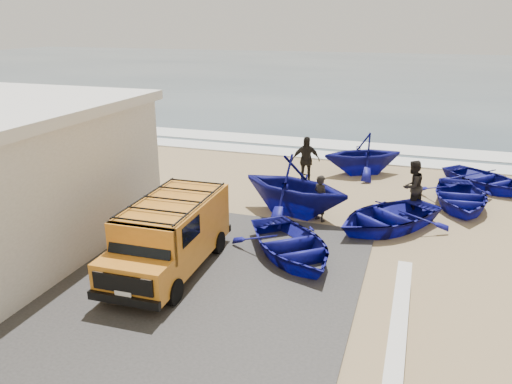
% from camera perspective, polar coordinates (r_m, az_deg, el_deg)
% --- Properties ---
extents(ground, '(160.00, 160.00, 0.00)m').
position_cam_1_polar(ground, '(14.78, -3.34, -7.08)').
color(ground, tan).
extents(slab, '(12.00, 10.00, 0.05)m').
position_cam_1_polar(slab, '(14.03, -14.14, -9.07)').
color(slab, '#3C3937').
rests_on(slab, ground).
extents(ocean, '(180.00, 88.00, 0.01)m').
position_cam_1_polar(ocean, '(68.79, 14.51, 13.01)').
color(ocean, '#385166').
rests_on(ocean, ground).
extents(surf_line, '(180.00, 1.60, 0.06)m').
position_cam_1_polar(surf_line, '(25.64, 6.58, 4.29)').
color(surf_line, white).
rests_on(surf_line, ground).
extents(surf_wash, '(180.00, 2.20, 0.04)m').
position_cam_1_polar(surf_wash, '(28.02, 7.66, 5.49)').
color(surf_wash, white).
rests_on(surf_wash, ground).
extents(parapet, '(0.35, 6.00, 0.55)m').
position_cam_1_polar(parapet, '(11.19, 15.86, -15.57)').
color(parapet, silver).
rests_on(parapet, ground).
extents(van, '(1.98, 4.69, 2.00)m').
position_cam_1_polar(van, '(13.64, -9.75, -4.68)').
color(van, orange).
rests_on(van, ground).
extents(boat_near_left, '(4.61, 4.79, 0.81)m').
position_cam_1_polar(boat_near_left, '(14.41, 4.03, -6.01)').
color(boat_near_left, navy).
rests_on(boat_near_left, ground).
extents(boat_near_right, '(4.79, 4.96, 0.84)m').
position_cam_1_polar(boat_near_right, '(16.87, 14.73, -2.74)').
color(boat_near_right, navy).
rests_on(boat_near_right, ground).
extents(boat_mid_left, '(4.87, 4.50, 2.13)m').
position_cam_1_polar(boat_mid_left, '(17.39, 4.44, 0.77)').
color(boat_mid_left, navy).
rests_on(boat_mid_left, ground).
extents(boat_mid_right, '(3.06, 4.06, 0.80)m').
position_cam_1_polar(boat_mid_right, '(19.67, 22.31, -0.50)').
color(boat_mid_right, navy).
rests_on(boat_mid_right, ground).
extents(boat_far_left, '(4.50, 4.31, 1.84)m').
position_cam_1_polar(boat_far_left, '(22.61, 12.12, 4.32)').
color(boat_far_left, navy).
rests_on(boat_far_left, ground).
extents(boat_far_right, '(4.49, 4.48, 0.77)m').
position_cam_1_polar(boat_far_right, '(22.29, 24.75, 1.32)').
color(boat_far_right, navy).
rests_on(boat_far_right, ground).
extents(fisherman_front, '(0.70, 0.66, 1.62)m').
position_cam_1_polar(fisherman_front, '(16.98, 7.39, -0.70)').
color(fisherman_front, black).
rests_on(fisherman_front, ground).
extents(fisherman_middle, '(1.11, 1.16, 1.89)m').
position_cam_1_polar(fisherman_middle, '(18.45, 17.43, 0.62)').
color(fisherman_middle, black).
rests_on(fisherman_middle, ground).
extents(fisherman_back, '(1.27, 0.89, 2.01)m').
position_cam_1_polar(fisherman_back, '(20.82, 5.70, 3.64)').
color(fisherman_back, black).
rests_on(fisherman_back, ground).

